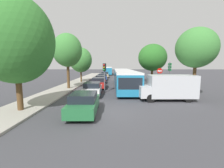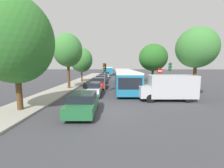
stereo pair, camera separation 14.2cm
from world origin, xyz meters
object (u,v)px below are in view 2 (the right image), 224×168
Objects in this scene: articulated_bus at (124,77)px; queued_car_blue at (104,77)px; tree_left_near at (16,42)px; tree_right_near at (197,48)px; white_van at (169,87)px; tree_left_mid at (68,50)px; queued_car_tan at (106,75)px; queued_car_green at (83,103)px; queued_car_black at (101,79)px; queued_car_white at (93,89)px; tree_right_mid at (153,58)px; traffic_light at (105,71)px; tree_left_far at (81,61)px; direction_sign_post at (170,70)px; no_entry_sign at (160,76)px; city_bus_rear at (108,70)px; queued_car_red at (99,83)px.

articulated_bus reaches higher than queued_car_blue.
tree_right_near is (14.18, 4.55, 0.11)m from tree_left_near.
tree_left_mid is (-11.08, 6.24, 3.86)m from white_van.
queued_car_tan is at bearing -167.49° from articulated_bus.
queued_car_green is 1.01× the size of queued_car_black.
queued_car_black is at bearing -1.00° from queued_car_white.
articulated_bus is 2.42× the size of tree_right_mid.
tree_right_mid is (5.47, 5.53, 2.98)m from articulated_bus.
traffic_light is at bearing -7.92° from queued_car_green.
tree_left_far is 18.81m from tree_right_near.
direction_sign_post is at bearing 98.22° from tree_right_near.
no_entry_sign is at bearing -35.15° from tree_left_far.
queued_car_black reaches higher than queued_car_blue.
tree_left_near is at bearing 168.09° from queued_car_blue.
white_van is 0.65× the size of tree_left_near.
tree_right_near is at bearing -162.22° from white_van.
white_van is 1.40× the size of direction_sign_post.
queued_car_tan is 21.01m from direction_sign_post.
tree_left_near is (-13.50, -9.24, 2.13)m from direction_sign_post.
queued_car_black is 11.99m from direction_sign_post.
traffic_light reaches higher than articulated_bus.
queued_car_green is 0.64× the size of tree_left_far.
traffic_light is (-2.53, -4.61, 1.06)m from articulated_bus.
no_entry_sign is at bearing -97.57° from tree_right_mid.
no_entry_sign is at bearing -148.83° from queued_car_blue.
city_bus_rear is at bearing 84.08° from tree_left_near.
queued_car_red is (0.14, 5.00, 0.04)m from queued_car_white.
queued_car_tan is at bearing -156.98° from no_entry_sign.
articulated_bus is at bearing -67.99° from white_van.
queued_car_green is 0.59× the size of tree_right_mid.
tree_right_near is at bearing 17.79° from tree_left_near.
tree_left_far is (-11.79, 8.30, 2.13)m from no_entry_sign.
traffic_light reaches higher than queued_car_black.
queued_car_tan is at bearing 176.58° from city_bus_rear.
tree_right_mid is at bearing -54.11° from queued_car_red.
tree_left_near reaches higher than tree_right_near.
tree_left_near is at bearing 164.70° from queued_car_black.
traffic_light is at bearing -29.22° from articulated_bus.
queued_car_blue is (-0.17, -19.20, -0.75)m from city_bus_rear.
queued_car_blue is 6.66m from tree_left_far.
tree_left_near reaches higher than queued_car_blue.
city_bus_rear is 1.61× the size of tree_left_mid.
queued_car_blue is at bearing -0.40° from queued_car_green.
tree_left_near is 1.11× the size of tree_right_mid.
tree_left_near is at bearing 16.23° from white_van.
queued_car_black is at bearing 176.67° from city_bus_rear.
direction_sign_post reaches higher than traffic_light.
tree_left_mid reaches higher than city_bus_rear.
queued_car_red is at bearing 148.60° from tree_right_near.
city_bus_rear is 30.40m from queued_car_red.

